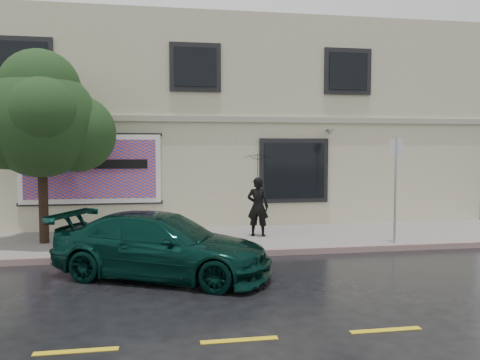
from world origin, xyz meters
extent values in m
plane|color=black|center=(0.00, 0.00, 0.00)|extent=(90.00, 90.00, 0.00)
cube|color=gray|center=(0.00, 3.25, 0.07)|extent=(20.00, 3.50, 0.15)
cube|color=slate|center=(0.00, 1.50, 0.07)|extent=(20.00, 0.18, 0.16)
cube|color=gold|center=(0.00, -3.50, 0.01)|extent=(19.00, 0.12, 0.01)
cube|color=beige|center=(0.00, 9.00, 3.50)|extent=(20.00, 8.00, 7.00)
cube|color=#9E9984|center=(0.00, 4.96, 3.60)|extent=(20.00, 0.12, 0.18)
cube|color=black|center=(3.20, 4.96, 1.95)|extent=(2.30, 0.10, 2.10)
cube|color=black|center=(3.20, 4.90, 1.95)|extent=(2.00, 0.05, 1.80)
cube|color=black|center=(-5.00, 4.90, 5.20)|extent=(1.30, 0.05, 1.20)
cube|color=black|center=(0.00, 4.90, 5.20)|extent=(1.30, 0.05, 1.20)
cube|color=black|center=(5.00, 4.90, 5.20)|extent=(1.30, 0.05, 1.20)
cube|color=white|center=(-3.20, 4.93, 2.05)|extent=(4.20, 0.06, 2.10)
cube|color=#E25632|center=(-3.20, 4.89, 2.05)|extent=(3.90, 0.04, 1.80)
cube|color=black|center=(-3.20, 4.96, 1.00)|extent=(4.30, 0.10, 0.10)
cube|color=black|center=(-3.20, 4.96, 3.10)|extent=(4.30, 0.10, 0.10)
cube|color=black|center=(-3.20, 4.86, 2.20)|extent=(3.40, 0.02, 0.28)
imported|color=black|center=(-1.07, -0.05, 0.67)|extent=(5.02, 3.77, 1.34)
imported|color=black|center=(1.66, 3.31, 1.00)|extent=(0.73, 0.62, 1.71)
imported|color=black|center=(1.66, 3.31, 2.22)|extent=(1.11, 1.11, 0.72)
cylinder|color=black|center=(-4.19, 3.29, 1.29)|extent=(0.25, 0.25, 2.27)
sphere|color=black|center=(-4.19, 3.29, 3.37)|extent=(2.92, 2.92, 2.92)
cylinder|color=silver|center=(-1.93, 3.00, 0.19)|extent=(0.27, 0.27, 0.07)
cylinder|color=silver|center=(-1.93, 3.00, 0.47)|extent=(0.20, 0.20, 0.50)
sphere|color=silver|center=(-1.93, 3.00, 0.76)|extent=(0.20, 0.20, 0.20)
cylinder|color=silver|center=(-1.93, 3.00, 0.50)|extent=(0.29, 0.09, 0.09)
cylinder|color=#9FA2A8|center=(5.06, 1.70, 1.56)|extent=(0.06, 0.06, 2.82)
cube|color=silver|center=(5.06, 1.70, 2.70)|extent=(0.34, 0.12, 0.46)
camera|label=1|loc=(-1.04, -9.81, 2.71)|focal=35.00mm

